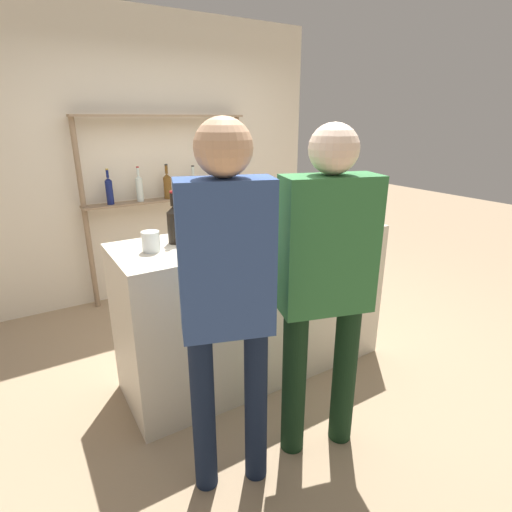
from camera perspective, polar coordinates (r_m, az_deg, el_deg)
ground_plane at (r=3.19m, az=-0.00°, el=-15.55°), size 16.00×16.00×0.00m
bar_counter at (r=2.92m, az=-0.00°, el=-6.93°), size 1.91×0.65×1.06m
back_wall at (r=4.40m, az=-13.58°, el=13.20°), size 3.51×0.12×2.80m
back_shelf at (r=4.26m, az=-12.40°, el=10.34°), size 1.70×0.18×1.85m
counter_bottle_0 at (r=2.71m, az=-9.81°, el=5.90°), size 0.07×0.07×0.37m
counter_bottle_1 at (r=3.10m, az=11.26°, el=7.31°), size 0.08×0.08×0.35m
counter_bottle_2 at (r=2.55m, az=-11.57°, el=4.59°), size 0.09×0.09×0.33m
counter_bottle_3 at (r=2.55m, az=-5.37°, el=5.12°), size 0.09×0.09×0.35m
counter_bottle_4 at (r=3.05m, az=4.12°, el=7.23°), size 0.09×0.09×0.32m
counter_bottle_5 at (r=2.98m, az=12.54°, el=6.88°), size 0.08×0.08×0.37m
wine_glass at (r=2.97m, az=6.84°, el=6.44°), size 0.09×0.09×0.14m
ice_bucket at (r=2.68m, az=3.47°, el=5.26°), size 0.24×0.24×0.22m
cork_jar at (r=2.44m, az=-14.80°, el=2.01°), size 0.11×0.11×0.12m
customer_left at (r=1.78m, az=-4.18°, el=-4.67°), size 0.45×0.30×1.82m
customer_center at (r=2.06m, az=9.96°, el=-2.74°), size 0.51×0.34×1.80m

